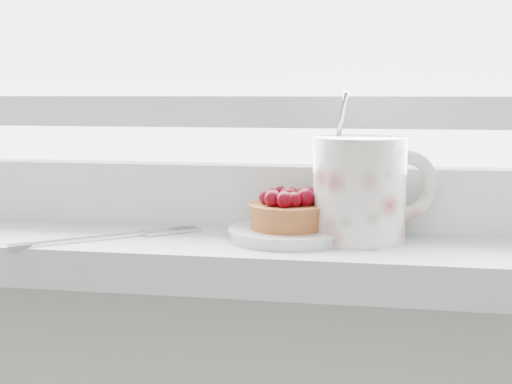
% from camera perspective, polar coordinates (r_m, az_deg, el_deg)
% --- Properties ---
extents(saucer, '(0.12, 0.12, 0.01)m').
position_cam_1_polar(saucer, '(0.74, 2.56, -3.35)').
color(saucer, silver).
rests_on(saucer, windowsill).
extents(raspberry_tart, '(0.08, 0.08, 0.04)m').
position_cam_1_polar(raspberry_tart, '(0.74, 2.59, -1.45)').
color(raspberry_tart, brown).
rests_on(raspberry_tart, saucer).
extents(floral_mug, '(0.15, 0.13, 0.15)m').
position_cam_1_polar(floral_mug, '(0.74, 8.53, 0.42)').
color(floral_mug, white).
rests_on(floral_mug, windowsill).
extents(fork, '(0.17, 0.15, 0.00)m').
position_cam_1_polar(fork, '(0.76, -11.77, -3.54)').
color(fork, silver).
rests_on(fork, windowsill).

